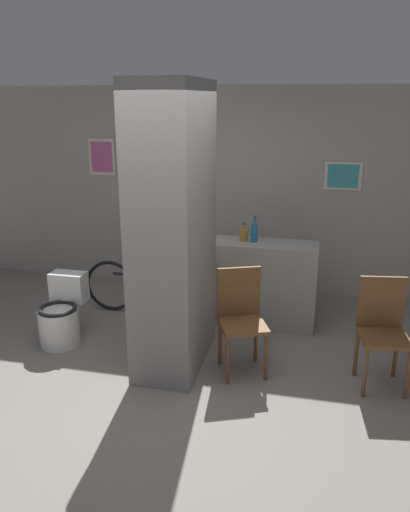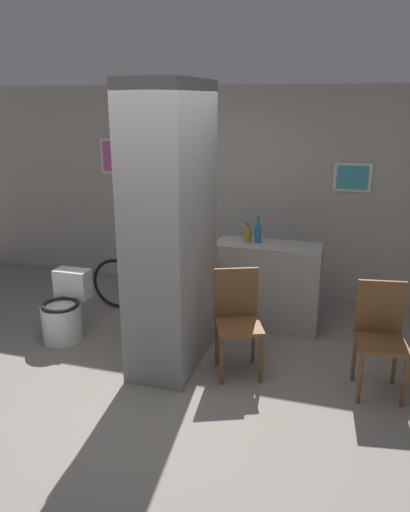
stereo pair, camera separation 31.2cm
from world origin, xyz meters
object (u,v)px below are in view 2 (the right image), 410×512
object	(u,v)px
chair_by_doorway	(380,332)
bicycle	(159,287)
bottle_tall	(258,233)
chair_near_pillar	(238,316)
toilet	(65,312)

from	to	relation	value
chair_by_doorway	bicycle	bearing A→B (deg)	149.65
bottle_tall	bicycle	bearing A→B (deg)	-177.29
bicycle	bottle_tall	xyz separation A→B (m)	(1.15, 0.05, 0.73)
bicycle	chair_near_pillar	bearing A→B (deg)	-40.09
chair_by_doorway	bicycle	world-z (taller)	chair_by_doorway
chair_by_doorway	bicycle	xyz separation A→B (m)	(-2.41, 0.96, -0.21)
toilet	chair_by_doorway	distance (m)	3.14
toilet	bicycle	size ratio (longest dim) A/B	0.41
toilet	bicycle	xyz separation A→B (m)	(0.72, 0.87, 0.04)
bottle_tall	toilet	bearing A→B (deg)	-153.60
chair_near_pillar	chair_by_doorway	xyz separation A→B (m)	(1.24, 0.03, 0.00)
chair_near_pillar	chair_by_doorway	distance (m)	1.24
toilet	chair_near_pillar	distance (m)	1.91
chair_by_doorway	bottle_tall	bearing A→B (deg)	132.66
chair_by_doorway	bottle_tall	distance (m)	1.71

